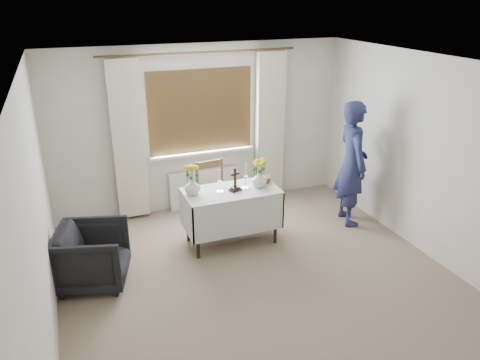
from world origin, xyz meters
The scene contains 12 objects.
ground centered at (0.00, 0.00, 0.00)m, with size 5.00×5.00×0.00m, color gray.
altar_table centered at (0.00, 1.18, 0.38)m, with size 1.24×0.64×0.76m, color silver.
wooden_chair centered at (-0.06, 1.64, 0.49)m, with size 0.45×0.45×0.97m, color brown, non-canonical shape.
armchair centered at (-1.81, 0.86, 0.35)m, with size 0.75×0.78×0.71m, color black.
person centered at (1.82, 1.16, 0.90)m, with size 0.66×0.43×1.81m, color navy.
radiator centered at (0.00, 2.42, 0.30)m, with size 1.10×0.10×0.60m, color silver.
wooden_cross centered at (0.05, 1.15, 0.92)m, with size 0.15×0.10×0.31m, color black, non-canonical shape.
candlestick_left centered at (-0.15, 1.19, 0.92)m, with size 0.09×0.09×0.31m, color white, non-canonical shape.
candlestick_right centered at (0.20, 1.18, 0.94)m, with size 0.10×0.10×0.35m, color white, non-canonical shape.
flower_vase_left centered at (-0.50, 1.24, 0.87)m, with size 0.21×0.21×0.22m, color silver.
flower_vase_right centered at (0.39, 1.16, 0.87)m, with size 0.20×0.20×0.21m, color silver.
wicker_basket centered at (0.51, 1.30, 0.80)m, with size 0.21×0.21×0.08m, color brown.
Camera 1 is at (-1.91, -4.09, 3.17)m, focal length 35.00 mm.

